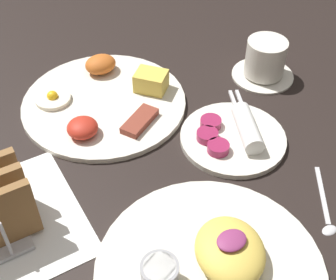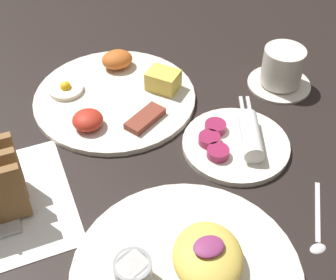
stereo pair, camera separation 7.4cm
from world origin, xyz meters
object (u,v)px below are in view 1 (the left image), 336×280
object	(u,v)px
plate_condiments	(233,135)
coffee_cup	(265,61)
plate_breakfast	(105,100)
plate_foreground	(213,265)

from	to	relation	value
plate_condiments	coffee_cup	world-z (taller)	coffee_cup
plate_breakfast	plate_condiments	distance (m)	0.24
plate_foreground	coffee_cup	size ratio (longest dim) A/B	2.50
plate_condiments	coffee_cup	xyz separation A→B (m)	(0.16, 0.12, 0.03)
plate_condiments	plate_foreground	xyz separation A→B (m)	(-0.17, -0.19, 0.00)
plate_breakfast	plate_condiments	xyz separation A→B (m)	(0.15, -0.19, 0.00)
coffee_cup	plate_condiments	bearing A→B (deg)	-142.91
plate_condiments	plate_breakfast	bearing A→B (deg)	126.67
plate_foreground	plate_condiments	bearing A→B (deg)	47.92
plate_foreground	coffee_cup	bearing A→B (deg)	43.17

